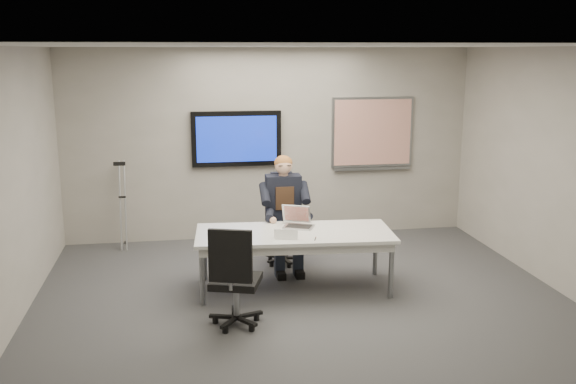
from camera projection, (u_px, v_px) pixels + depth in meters
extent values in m
cube|color=#3C3C3F|center=(310.00, 314.00, 6.86)|extent=(6.00, 6.00, 0.02)
cube|color=silver|center=(312.00, 46.00, 6.25)|extent=(6.00, 6.00, 0.02)
cube|color=gray|center=(270.00, 144.00, 9.44)|extent=(6.00, 0.02, 2.80)
cube|color=gray|center=(415.00, 293.00, 3.67)|extent=(6.00, 0.02, 2.80)
cube|color=gray|center=(1.00, 197.00, 6.07)|extent=(0.02, 6.00, 2.80)
cube|color=silver|center=(294.00, 233.00, 7.43)|extent=(2.33, 1.11, 0.04)
cube|color=silver|center=(294.00, 240.00, 7.45)|extent=(2.23, 1.01, 0.09)
cylinder|color=gray|center=(202.00, 277.00, 7.03)|extent=(0.06, 0.06, 0.66)
cylinder|color=gray|center=(391.00, 271.00, 7.22)|extent=(0.06, 0.06, 0.66)
cylinder|color=gray|center=(205.00, 254.00, 7.80)|extent=(0.06, 0.06, 0.66)
cylinder|color=gray|center=(375.00, 249.00, 7.99)|extent=(0.06, 0.06, 0.66)
cube|color=black|center=(236.00, 139.00, 9.29)|extent=(1.30, 0.08, 0.80)
cube|color=navy|center=(237.00, 139.00, 9.25)|extent=(1.16, 0.01, 0.66)
cube|color=gray|center=(372.00, 132.00, 9.64)|extent=(1.25, 0.04, 1.05)
cube|color=white|center=(373.00, 132.00, 9.61)|extent=(1.18, 0.01, 0.98)
cube|color=gray|center=(372.00, 168.00, 9.72)|extent=(1.18, 0.05, 0.04)
cylinder|color=gray|center=(283.00, 245.00, 8.44)|extent=(0.05, 0.05, 0.33)
cube|color=black|center=(283.00, 233.00, 8.40)|extent=(0.44, 0.44, 0.06)
cube|color=black|center=(281.00, 207.00, 8.53)|extent=(0.38, 0.07, 0.47)
cylinder|color=gray|center=(236.00, 298.00, 6.53)|extent=(0.06, 0.06, 0.37)
cube|color=black|center=(236.00, 281.00, 6.49)|extent=(0.59, 0.59, 0.07)
cube|color=black|center=(230.00, 256.00, 6.20)|extent=(0.43, 0.18, 0.53)
cube|color=black|center=(283.00, 198.00, 8.28)|extent=(0.45, 0.26, 0.62)
cube|color=#3C2618|center=(285.00, 198.00, 8.14)|extent=(0.23, 0.03, 0.30)
sphere|color=#EAB08F|center=(284.00, 166.00, 8.15)|extent=(0.22, 0.22, 0.22)
ellipsoid|color=brown|center=(283.00, 163.00, 8.16)|extent=(0.23, 0.23, 0.20)
cube|color=#B7B7B9|center=(299.00, 227.00, 7.61)|extent=(0.41, 0.36, 0.02)
cube|color=black|center=(299.00, 226.00, 7.59)|extent=(0.33, 0.27, 0.00)
cube|color=#B7B7B9|center=(296.00, 214.00, 7.73)|extent=(0.35, 0.22, 0.23)
cube|color=red|center=(296.00, 214.00, 7.72)|extent=(0.30, 0.18, 0.19)
cylinder|color=black|center=(315.00, 239.00, 7.14)|extent=(0.05, 0.12, 0.01)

